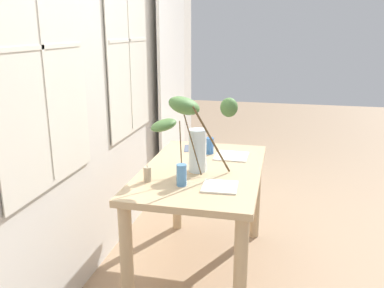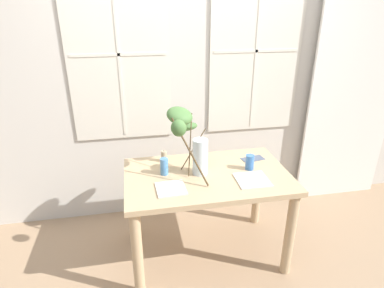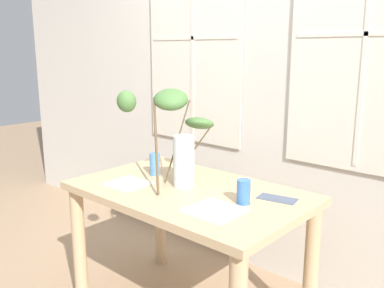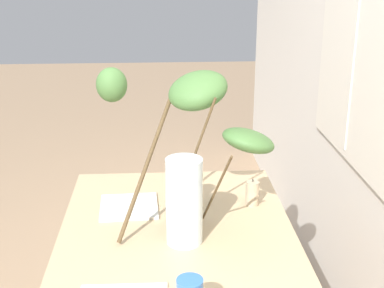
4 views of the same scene
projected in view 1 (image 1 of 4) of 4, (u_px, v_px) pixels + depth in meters
name	position (u px, v px, depth m)	size (l,w,h in m)	color
ground	(201.00, 269.00, 2.96)	(14.00, 14.00, 0.00)	#9E7F60
back_wall_with_windows	(85.00, 53.00, 2.71)	(5.84, 0.14, 3.05)	beige
curtain_sheer_side	(172.00, 76.00, 4.32)	(0.95, 0.03, 2.40)	white
dining_table	(202.00, 187.00, 2.78)	(1.27, 0.79, 0.77)	tan
vase_with_branches	(191.00, 130.00, 2.55)	(0.36, 0.62, 0.56)	silver
drinking_glass_blue_left	(182.00, 175.00, 2.43)	(0.06, 0.06, 0.13)	#4C84BC
drinking_glass_blue_right	(209.00, 146.00, 3.06)	(0.07, 0.07, 0.12)	#386BAD
plate_square_left	(220.00, 187.00, 2.42)	(0.21, 0.21, 0.01)	silver
plate_square_right	(231.00, 156.00, 3.00)	(0.24, 0.24, 0.01)	silver
napkin_folded	(190.00, 148.00, 3.20)	(0.19, 0.10, 0.00)	#4C566B
pillar_candle	(147.00, 174.00, 2.51)	(0.05, 0.05, 0.10)	tan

